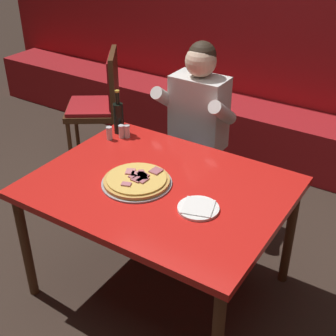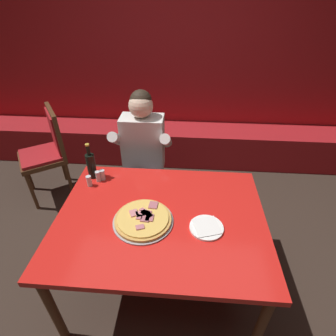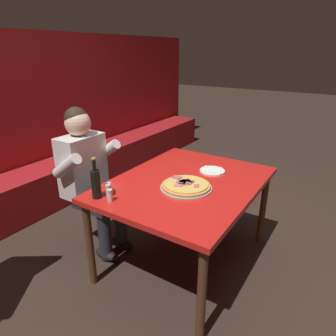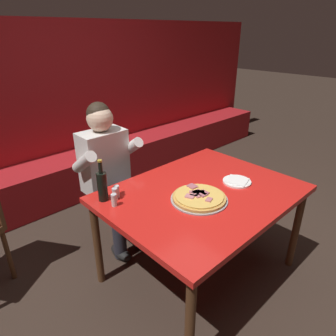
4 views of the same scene
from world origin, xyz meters
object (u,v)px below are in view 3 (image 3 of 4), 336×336
object	(u,v)px
plate_white_paper	(212,171)
shaker_red_pepper_flakes	(109,189)
beer_bottle	(96,183)
diner_seated_blue_shirt	(90,175)
shaker_parmesan	(108,191)
shaker_oregano	(110,196)
pizza	(186,186)
main_dining_table	(186,190)

from	to	relation	value
plate_white_paper	shaker_red_pepper_flakes	xyz separation A→B (m)	(-0.77, 0.44, 0.03)
beer_bottle	diner_seated_blue_shirt	world-z (taller)	diner_seated_blue_shirt
beer_bottle	diner_seated_blue_shirt	size ratio (longest dim) A/B	0.23
shaker_parmesan	plate_white_paper	bearing A→B (deg)	-27.60
plate_white_paper	beer_bottle	world-z (taller)	beer_bottle
shaker_parmesan	beer_bottle	bearing A→B (deg)	139.10
shaker_red_pepper_flakes	diner_seated_blue_shirt	world-z (taller)	diner_seated_blue_shirt
plate_white_paper	beer_bottle	size ratio (longest dim) A/B	0.72
shaker_oregano	diner_seated_blue_shirt	world-z (taller)	diner_seated_blue_shirt
pizza	beer_bottle	distance (m)	0.65
diner_seated_blue_shirt	plate_white_paper	bearing A→B (deg)	-58.29
shaker_oregano	main_dining_table	bearing A→B (deg)	-25.83
shaker_parmesan	shaker_oregano	size ratio (longest dim) A/B	1.00
main_dining_table	diner_seated_blue_shirt	world-z (taller)	diner_seated_blue_shirt
main_dining_table	diner_seated_blue_shirt	bearing A→B (deg)	107.63
pizza	plate_white_paper	size ratio (longest dim) A/B	1.83
main_dining_table	diner_seated_blue_shirt	xyz separation A→B (m)	(-0.25, 0.79, 0.03)
beer_bottle	plate_white_paper	bearing A→B (deg)	-28.66
pizza	shaker_parmesan	xyz separation A→B (m)	(-0.40, 0.39, 0.02)
diner_seated_blue_shirt	shaker_oregano	bearing A→B (deg)	-120.72
beer_bottle	shaker_parmesan	bearing A→B (deg)	-40.90
pizza	plate_white_paper	distance (m)	0.40
shaker_parmesan	shaker_oregano	xyz separation A→B (m)	(-0.05, -0.06, 0.00)
diner_seated_blue_shirt	main_dining_table	bearing A→B (deg)	-72.37
beer_bottle	shaker_red_pepper_flakes	size ratio (longest dim) A/B	3.40
main_dining_table	shaker_oregano	bearing A→B (deg)	154.17
beer_bottle	shaker_oregano	world-z (taller)	beer_bottle
beer_bottle	shaker_parmesan	xyz separation A→B (m)	(0.06, -0.05, -0.07)
beer_bottle	diner_seated_blue_shirt	xyz separation A→B (m)	(0.32, 0.41, -0.15)
plate_white_paper	diner_seated_blue_shirt	bearing A→B (deg)	121.71
beer_bottle	shaker_oregano	xyz separation A→B (m)	(0.01, -0.11, -0.07)
main_dining_table	shaker_red_pepper_flakes	bearing A→B (deg)	143.78
pizza	shaker_red_pepper_flakes	distance (m)	0.56
pizza	shaker_parmesan	bearing A→B (deg)	135.95
plate_white_paper	shaker_parmesan	bearing A→B (deg)	152.40
main_dining_table	plate_white_paper	distance (m)	0.31
plate_white_paper	shaker_oregano	bearing A→B (deg)	157.20
beer_bottle	diner_seated_blue_shirt	distance (m)	0.54
main_dining_table	shaker_oregano	size ratio (longest dim) A/B	15.74
main_dining_table	beer_bottle	distance (m)	0.71
plate_white_paper	shaker_oregano	world-z (taller)	shaker_oregano
main_dining_table	diner_seated_blue_shirt	size ratio (longest dim) A/B	1.06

